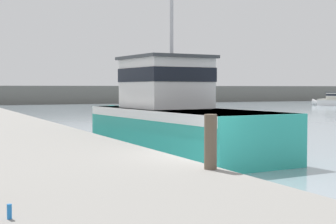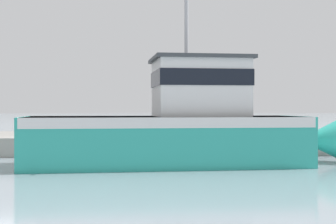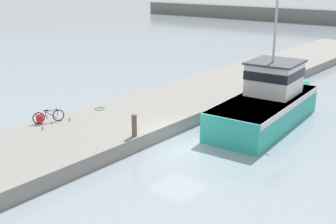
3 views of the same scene
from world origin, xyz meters
The scene contains 8 objects.
ground_plane centered at (0.00, 0.00, 0.00)m, with size 320.00×320.00×0.00m, color #84939E.
dock_pier centered at (-4.16, 0.00, 0.38)m, with size 6.26×80.00×0.77m, color gray.
fishing_boat_main centered at (1.89, 6.39, 1.37)m, with size 4.14×11.35×8.52m.
bicycle_touring centered at (-6.54, -3.58, 1.10)m, with size 0.84×1.62×0.73m.
mooring_post centered at (-1.30, -1.95, 1.34)m, with size 0.27×0.27×1.15m, color brown.
hose_coil centered at (-6.19, 0.04, 0.79)m, with size 0.62×0.62×0.04m, color green.
water_bottle_by_bike centered at (-5.70, -4.39, 0.86)m, with size 0.06×0.06×0.20m, color blue.
water_bottle_on_curb centered at (-5.83, -2.51, 0.86)m, with size 0.06×0.06×0.18m, color blue.
Camera 3 is at (12.75, -16.25, 8.42)m, focal length 45.00 mm.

